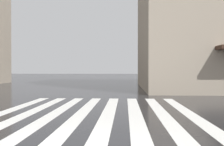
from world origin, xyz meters
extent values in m
cube|color=silver|center=(4.00, -3.62, 0.00)|extent=(13.00, 0.50, 0.01)
cube|color=silver|center=(4.00, -2.62, 0.00)|extent=(13.00, 0.50, 0.01)
cube|color=silver|center=(4.00, -1.62, 0.00)|extent=(13.00, 0.50, 0.01)
cube|color=silver|center=(4.00, -0.62, 0.00)|extent=(13.00, 0.50, 0.01)
cube|color=silver|center=(4.00, 0.38, 0.00)|extent=(13.00, 0.50, 0.01)
cube|color=silver|center=(4.00, 1.38, 0.00)|extent=(13.00, 0.50, 0.01)
cube|color=silver|center=(4.00, 2.38, 0.00)|extent=(13.00, 0.50, 0.01)
camera|label=1|loc=(-5.10, -1.24, 1.63)|focal=44.17mm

